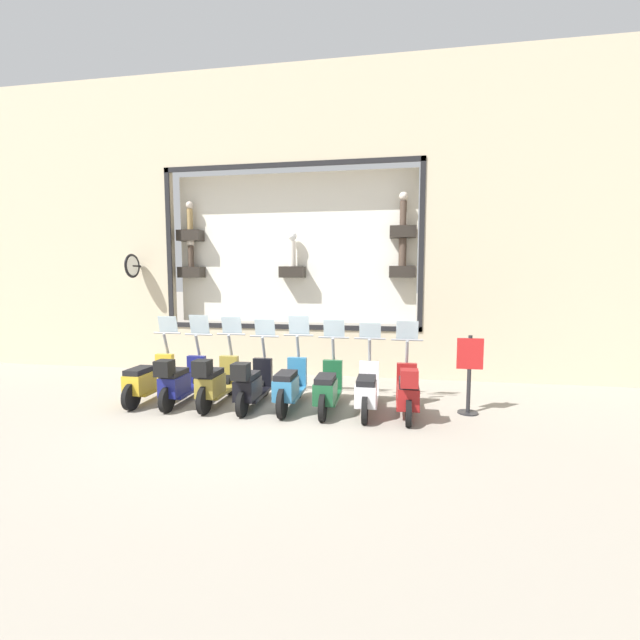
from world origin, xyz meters
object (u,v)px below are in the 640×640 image
(scooter_teal_3, at_px, (290,385))
(scooter_black_4, at_px, (251,384))
(scooter_navy_6, at_px, (180,381))
(scooter_yellow_7, at_px, (148,380))
(scooter_green_2, at_px, (328,388))
(scooter_red_0, at_px, (408,391))
(scooter_white_1, at_px, (367,390))
(shop_sign_post, at_px, (469,373))
(scooter_olive_5, at_px, (215,381))

(scooter_teal_3, distance_m, scooter_black_4, 0.71)
(scooter_navy_6, relative_size, scooter_yellow_7, 1.00)
(scooter_teal_3, distance_m, scooter_yellow_7, 2.84)
(scooter_navy_6, xyz_separation_m, scooter_yellow_7, (0.07, 0.71, -0.03))
(scooter_teal_3, bearing_deg, scooter_black_4, 95.86)
(scooter_green_2, xyz_separation_m, scooter_teal_3, (0.01, 0.71, 0.02))
(scooter_red_0, relative_size, scooter_yellow_7, 0.99)
(scooter_red_0, height_order, scooter_navy_6, scooter_navy_6)
(scooter_white_1, distance_m, shop_sign_post, 1.84)
(scooter_black_4, bearing_deg, scooter_white_1, -88.28)
(scooter_red_0, height_order, scooter_white_1, scooter_red_0)
(scooter_black_4, xyz_separation_m, shop_sign_post, (0.35, -3.92, 0.28))
(scooter_navy_6, height_order, shop_sign_post, scooter_navy_6)
(scooter_red_0, xyz_separation_m, scooter_navy_6, (0.00, 4.26, 0.01))
(scooter_red_0, height_order, scooter_green_2, scooter_red_0)
(scooter_green_2, height_order, scooter_teal_3, scooter_teal_3)
(scooter_white_1, relative_size, shop_sign_post, 1.27)
(scooter_navy_6, bearing_deg, shop_sign_post, -86.28)
(scooter_green_2, bearing_deg, scooter_olive_5, 91.52)
(scooter_black_4, height_order, scooter_yellow_7, scooter_yellow_7)
(scooter_red_0, distance_m, scooter_yellow_7, 4.97)
(scooter_green_2, bearing_deg, scooter_white_1, -90.16)
(scooter_black_4, relative_size, scooter_navy_6, 1.00)
(scooter_yellow_7, xyz_separation_m, shop_sign_post, (0.28, -6.05, 0.31))
(scooter_red_0, xyz_separation_m, scooter_green_2, (0.07, 1.42, -0.03))
(scooter_teal_3, bearing_deg, scooter_navy_6, 91.88)
(scooter_yellow_7, bearing_deg, scooter_black_4, -91.84)
(scooter_olive_5, height_order, shop_sign_post, scooter_olive_5)
(scooter_navy_6, xyz_separation_m, shop_sign_post, (0.35, -5.34, 0.28))
(scooter_teal_3, relative_size, scooter_black_4, 1.01)
(scooter_red_0, xyz_separation_m, shop_sign_post, (0.35, -1.08, 0.29))
(scooter_teal_3, relative_size, scooter_yellow_7, 1.00)
(scooter_green_2, distance_m, scooter_black_4, 1.42)
(scooter_green_2, relative_size, scooter_black_4, 1.00)
(scooter_green_2, bearing_deg, scooter_red_0, -92.71)
(shop_sign_post, bearing_deg, scooter_navy_6, 93.72)
(scooter_teal_3, bearing_deg, scooter_green_2, -90.54)
(scooter_green_2, height_order, shop_sign_post, scooter_green_2)
(scooter_green_2, bearing_deg, scooter_navy_6, 91.27)
(scooter_olive_5, distance_m, shop_sign_post, 4.65)
(scooter_black_4, distance_m, shop_sign_post, 3.94)
(scooter_red_0, height_order, scooter_olive_5, scooter_olive_5)
(scooter_white_1, relative_size, scooter_olive_5, 0.99)
(scooter_olive_5, bearing_deg, scooter_teal_3, -87.45)
(scooter_teal_3, height_order, shop_sign_post, scooter_teal_3)
(scooter_red_0, bearing_deg, scooter_teal_3, 88.01)
(scooter_red_0, relative_size, scooter_green_2, 1.00)
(scooter_green_2, bearing_deg, scooter_yellow_7, 89.96)
(scooter_black_4, bearing_deg, scooter_green_2, -87.33)
(scooter_white_1, relative_size, scooter_teal_3, 0.99)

